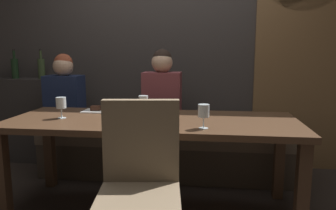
# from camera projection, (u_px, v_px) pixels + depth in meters

# --- Properties ---
(ground) EXTENTS (9.00, 9.00, 0.00)m
(ground) POSITION_uv_depth(u_px,v_px,m) (153.00, 209.00, 2.61)
(ground) COLOR black
(back_wall_tiled) EXTENTS (6.00, 0.12, 3.00)m
(back_wall_tiled) POSITION_uv_depth(u_px,v_px,m) (171.00, 28.00, 3.56)
(back_wall_tiled) COLOR #383330
(back_wall_tiled) RESTS_ON ground
(arched_door) EXTENTS (0.90, 0.05, 2.55)m
(arched_door) POSITION_uv_depth(u_px,v_px,m) (300.00, 40.00, 3.35)
(arched_door) COLOR brown
(arched_door) RESTS_ON ground
(back_counter) EXTENTS (1.10, 0.28, 0.95)m
(back_counter) POSITION_uv_depth(u_px,v_px,m) (35.00, 120.00, 3.74)
(back_counter) COLOR #2F2B29
(back_counter) RESTS_ON ground
(dining_table) EXTENTS (2.20, 0.84, 0.74)m
(dining_table) POSITION_uv_depth(u_px,v_px,m) (152.00, 130.00, 2.50)
(dining_table) COLOR #412B1C
(dining_table) RESTS_ON ground
(banquette_bench) EXTENTS (2.50, 0.44, 0.45)m
(banquette_bench) POSITION_uv_depth(u_px,v_px,m) (165.00, 155.00, 3.26)
(banquette_bench) COLOR #40352A
(banquette_bench) RESTS_ON ground
(chair_near_side) EXTENTS (0.49, 0.49, 0.98)m
(chair_near_side) POSITION_uv_depth(u_px,v_px,m) (140.00, 178.00, 1.80)
(chair_near_side) COLOR #4C3321
(chair_near_side) RESTS_ON ground
(diner_redhead) EXTENTS (0.36, 0.24, 0.78)m
(diner_redhead) POSITION_uv_depth(u_px,v_px,m) (65.00, 94.00, 3.31)
(diner_redhead) COLOR #192342
(diner_redhead) RESTS_ON banquette_bench
(diner_bearded) EXTENTS (0.36, 0.24, 0.82)m
(diner_bearded) POSITION_uv_depth(u_px,v_px,m) (162.00, 95.00, 3.13)
(diner_bearded) COLOR brown
(diner_bearded) RESTS_ON banquette_bench
(wine_bottle_dark_red) EXTENTS (0.08, 0.08, 0.33)m
(wine_bottle_dark_red) POSITION_uv_depth(u_px,v_px,m) (15.00, 68.00, 3.64)
(wine_bottle_dark_red) COLOR black
(wine_bottle_dark_red) RESTS_ON back_counter
(wine_bottle_pale_label) EXTENTS (0.08, 0.08, 0.33)m
(wine_bottle_pale_label) POSITION_uv_depth(u_px,v_px,m) (41.00, 68.00, 3.60)
(wine_bottle_pale_label) COLOR #384728
(wine_bottle_pale_label) RESTS_ON back_counter
(wine_glass_center_back) EXTENTS (0.08, 0.08, 0.16)m
(wine_glass_center_back) POSITION_uv_depth(u_px,v_px,m) (61.00, 104.00, 2.50)
(wine_glass_center_back) COLOR silver
(wine_glass_center_back) RESTS_ON dining_table
(wine_glass_near_left) EXTENTS (0.08, 0.08, 0.16)m
(wine_glass_near_left) POSITION_uv_depth(u_px,v_px,m) (204.00, 111.00, 2.16)
(wine_glass_near_left) COLOR silver
(wine_glass_near_left) RESTS_ON dining_table
(wine_glass_far_left) EXTENTS (0.08, 0.08, 0.16)m
(wine_glass_far_left) POSITION_uv_depth(u_px,v_px,m) (143.00, 102.00, 2.58)
(wine_glass_far_left) COLOR silver
(wine_glass_far_left) RESTS_ON dining_table
(espresso_cup) EXTENTS (0.12, 0.12, 0.06)m
(espresso_cup) POSITION_uv_depth(u_px,v_px,m) (111.00, 117.00, 2.44)
(espresso_cup) COLOR white
(espresso_cup) RESTS_ON dining_table
(dessert_plate) EXTENTS (0.19, 0.19, 0.05)m
(dessert_plate) POSITION_uv_depth(u_px,v_px,m) (95.00, 110.00, 2.80)
(dessert_plate) COLOR white
(dessert_plate) RESTS_ON dining_table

